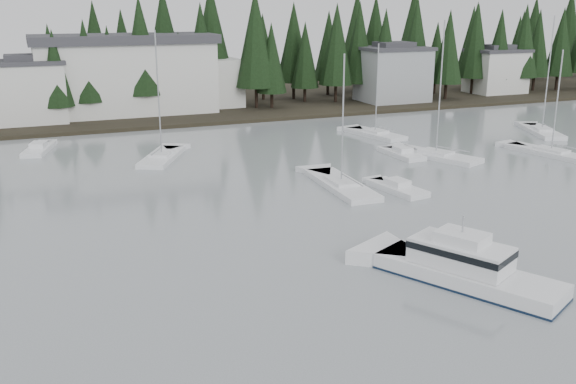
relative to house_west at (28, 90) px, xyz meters
name	(u,v)px	position (x,y,z in m)	size (l,w,h in m)	color
far_shore_land	(145,100)	(18.00, 18.00, -4.65)	(240.00, 54.00, 1.00)	black
conifer_treeline	(158,110)	(18.00, 7.00, -4.65)	(200.00, 22.00, 20.00)	black
house_west	(28,90)	(0.00, 0.00, 0.00)	(9.54, 7.42, 8.75)	silver
house_east_a	(393,73)	(54.00, -1.00, 0.25)	(10.60, 8.48, 9.25)	#999EA0
house_east_b	(496,70)	(76.00, 1.00, -0.25)	(9.54, 7.42, 8.25)	silver
harbor_inn	(140,75)	(15.04, 3.34, 1.12)	(29.50, 11.50, 10.90)	silver
cabin_cruiser_center	(465,271)	(21.92, -62.49, -3.96)	(7.85, 11.03, 4.59)	white
sailboat_0	(375,136)	(38.47, -23.05, -4.59)	(4.54, 8.84, 11.53)	white
sailboat_2	(436,157)	(38.60, -35.53, -4.58)	(6.35, 9.95, 14.44)	white
sailboat_3	(341,187)	(24.35, -41.98, -4.60)	(3.41, 10.59, 12.01)	white
sailboat_4	(542,133)	(58.43, -29.40, -4.57)	(5.94, 9.46, 14.70)	white
sailboat_5	(162,159)	(12.00, -25.46, -4.58)	(6.53, 9.17, 13.51)	white
sailboat_8	(551,155)	(50.53, -39.21, -4.60)	(4.35, 10.49, 11.51)	white
runabout_1	(397,189)	(28.31, -44.73, -4.52)	(3.06, 6.26, 1.42)	white
runabout_3	(39,150)	(0.34, -16.77, -4.52)	(3.94, 7.13, 1.42)	white
runabout_4	(402,155)	(35.70, -33.69, -4.52)	(2.33, 5.82, 1.42)	white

